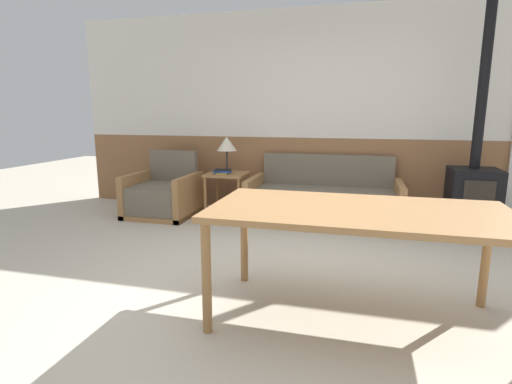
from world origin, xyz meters
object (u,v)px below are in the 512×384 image
(table_lamp, at_px, (227,144))
(dining_table, at_px, (358,219))
(armchair, at_px, (163,196))
(wood_stove, at_px, (474,184))
(side_table, at_px, (227,181))
(couch, at_px, (324,203))

(table_lamp, distance_m, dining_table, 3.07)
(armchair, relative_size, table_lamp, 1.78)
(armchair, bearing_deg, wood_stove, -12.85)
(armchair, distance_m, table_lamp, 1.10)
(armchair, distance_m, wood_stove, 3.81)
(armchair, height_order, dining_table, armchair)
(side_table, bearing_deg, dining_table, -54.66)
(dining_table, bearing_deg, wood_stove, 62.28)
(wood_stove, bearing_deg, couch, 178.81)
(couch, relative_size, table_lamp, 3.94)
(couch, bearing_deg, side_table, 179.95)
(dining_table, bearing_deg, table_lamp, 124.85)
(armchair, bearing_deg, table_lamp, 6.06)
(side_table, bearing_deg, couch, -0.05)
(dining_table, relative_size, wood_stove, 0.74)
(wood_stove, bearing_deg, table_lamp, 177.57)
(armchair, relative_size, side_table, 1.49)
(side_table, height_order, wood_stove, wood_stove)
(wood_stove, bearing_deg, dining_table, -117.72)
(couch, height_order, dining_table, couch)
(armchair, height_order, wood_stove, wood_stove)
(armchair, xyz_separation_m, side_table, (0.83, 0.23, 0.21))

